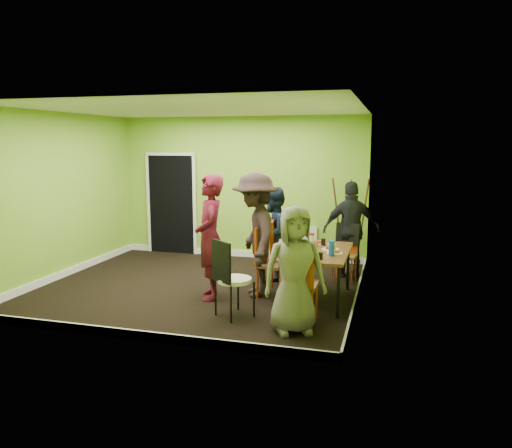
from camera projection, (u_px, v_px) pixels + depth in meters
The scene contains 28 objects.
ground at pixel (200, 287), 8.03m from camera, with size 5.00×5.00×0.00m, color black.
room_walls at pixel (198, 226), 7.91m from camera, with size 5.04×4.54×2.82m.
dining_table at pixel (317, 254), 7.23m from camera, with size 0.90×1.50×0.75m.
chair_left_far at pixel (280, 249), 8.07m from camera, with size 0.48×0.48×1.05m.
chair_left_near at pixel (269, 257), 7.44m from camera, with size 0.52×0.52×1.07m.
chair_back_end at pixel (347, 240), 8.43m from camera, with size 0.44×0.50×0.95m.
chair_front_end at pixel (298, 278), 6.25m from camera, with size 0.45×0.46×1.09m.
chair_bentwood at pixel (230, 275), 6.54m from camera, with size 0.57×0.57×1.05m.
easel at pixel (350, 224), 9.04m from camera, with size 0.67×0.63×1.68m.
plate_near_left at pixel (300, 244), 7.62m from camera, with size 0.25×0.25×0.01m, color white.
plate_near_right at pixel (291, 254), 6.97m from camera, with size 0.22×0.22×0.01m, color white.
plate_far_back at pixel (317, 243), 7.70m from camera, with size 0.22×0.22×0.01m, color white.
plate_far_front at pixel (311, 258), 6.71m from camera, with size 0.24×0.24×0.01m, color white.
plate_wall_back at pixel (330, 249), 7.27m from camera, with size 0.26×0.26×0.01m, color white.
plate_wall_front at pixel (335, 253), 7.03m from camera, with size 0.22×0.22×0.01m, color white.
thermos at pixel (312, 243), 7.19m from camera, with size 0.07×0.07×0.23m, color white.
blue_bottle at pixel (332, 248), 6.87m from camera, with size 0.08×0.08×0.21m, color #1750AE.
orange_bottle at pixel (317, 245), 7.47m from camera, with size 0.04×0.04×0.07m, color #BF4212.
glass_mid at pixel (306, 244), 7.46m from camera, with size 0.06×0.06×0.08m, color black.
glass_back at pixel (323, 242), 7.58m from camera, with size 0.07×0.07×0.10m, color black.
glass_front at pixel (320, 256), 6.66m from camera, with size 0.06×0.06×0.10m, color black.
cup_a at pixel (300, 250), 7.06m from camera, with size 0.11×0.11×0.09m, color white.
cup_b at pixel (332, 247), 7.22m from camera, with size 0.11×0.11×0.10m, color white.
person_standing at pixel (210, 237), 7.32m from camera, with size 0.67×0.44×1.84m, color #530E1E.
person_left_far at pixel (273, 234), 8.33m from camera, with size 0.76×0.59×1.57m, color #142134.
person_left_near at pixel (256, 235), 7.46m from camera, with size 1.20×0.69×1.86m, color black.
person_back_end at pixel (351, 229), 8.52m from camera, with size 0.97×0.40×1.65m, color black.
person_front_end at pixel (294, 270), 6.01m from camera, with size 0.76×0.50×1.56m, color gray.
Camera 1 is at (2.94, -7.23, 2.30)m, focal length 35.00 mm.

